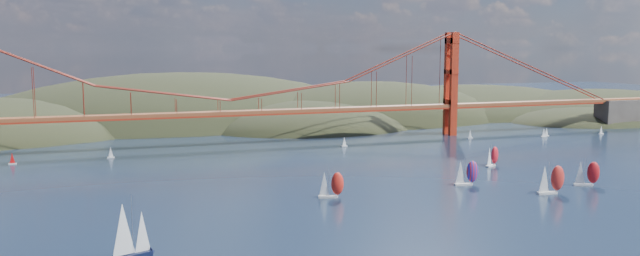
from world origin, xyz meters
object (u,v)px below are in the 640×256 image
(racer_0, at_px, (331,184))
(racer_rwb, at_px, (466,172))
(racer_3, at_px, (492,156))
(sloop_navy, at_px, (129,231))
(racer_2, at_px, (586,173))
(racer_1, at_px, (551,179))

(racer_0, bearing_deg, racer_rwb, 16.34)
(racer_0, distance_m, racer_3, 83.57)
(sloop_navy, height_order, racer_3, sloop_navy)
(racer_0, height_order, racer_2, racer_2)
(racer_1, height_order, racer_rwb, racer_1)
(racer_rwb, bearing_deg, sloop_navy, -150.96)
(racer_1, relative_size, racer_2, 1.09)
(racer_2, distance_m, racer_3, 41.91)
(sloop_navy, distance_m, racer_1, 131.87)
(racer_1, xyz_separation_m, racer_2, (19.55, 5.95, -0.43))
(racer_1, height_order, racer_3, racer_1)
(racer_0, distance_m, racer_rwb, 49.90)
(racer_2, bearing_deg, racer_0, -163.16)
(sloop_navy, relative_size, racer_rwb, 1.50)
(sloop_navy, height_order, racer_2, sloop_navy)
(racer_3, bearing_deg, racer_1, -127.39)
(racer_0, height_order, racer_rwb, racer_rwb)
(racer_1, relative_size, racer_rwb, 1.09)
(racer_2, bearing_deg, racer_3, 127.92)
(sloop_navy, bearing_deg, racer_3, 4.24)
(racer_0, distance_m, racer_2, 88.93)
(racer_3, xyz_separation_m, racer_rwb, (-28.57, -26.82, 0.39))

